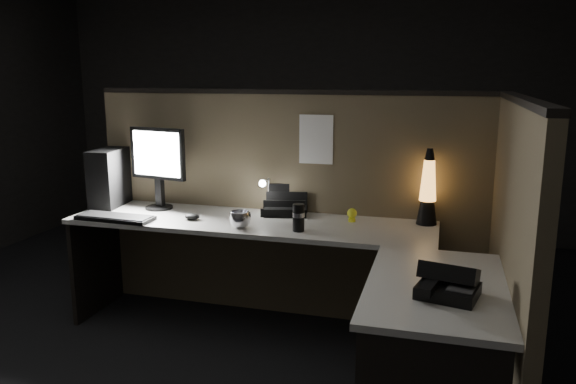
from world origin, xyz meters
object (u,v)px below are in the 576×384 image
(pc_tower, at_px, (110,177))
(desk_phone, at_px, (447,283))
(monitor, at_px, (158,160))
(keyboard, at_px, (115,218))
(lava_lamp, at_px, (428,193))

(pc_tower, relative_size, desk_phone, 1.41)
(monitor, distance_m, keyboard, 0.49)
(pc_tower, relative_size, keyboard, 0.79)
(monitor, bearing_deg, lava_lamp, 12.92)
(monitor, bearing_deg, pc_tower, -169.42)
(keyboard, height_order, desk_phone, desk_phone)
(pc_tower, bearing_deg, keyboard, -61.17)
(pc_tower, distance_m, desk_phone, 2.50)
(pc_tower, bearing_deg, lava_lamp, -4.44)
(monitor, xyz_separation_m, keyboard, (-0.12, -0.36, -0.32))
(pc_tower, xyz_separation_m, keyboard, (0.25, -0.36, -0.18))
(pc_tower, relative_size, monitor, 0.72)
(monitor, xyz_separation_m, lava_lamp, (1.77, 0.07, -0.14))
(keyboard, relative_size, desk_phone, 1.79)
(keyboard, xyz_separation_m, desk_phone, (2.01, -0.70, 0.04))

